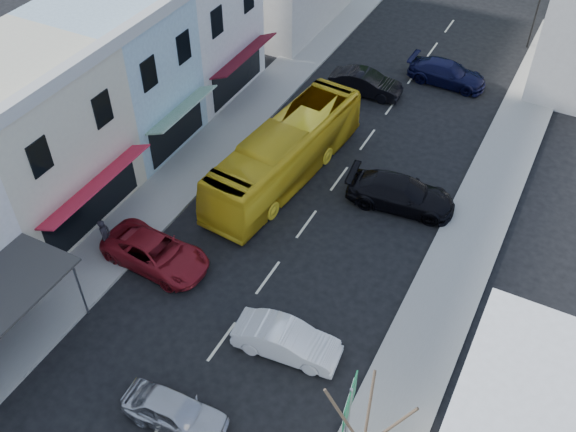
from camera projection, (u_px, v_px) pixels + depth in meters
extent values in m
plane|color=black|center=(222.00, 341.00, 26.75)|extent=(120.00, 120.00, 0.00)
cube|color=gray|center=(202.00, 158.00, 35.73)|extent=(3.00, 52.00, 0.15)
cube|color=gray|center=(465.00, 247.00, 30.67)|extent=(3.00, 52.00, 0.15)
cube|color=beige|center=(24.00, 143.00, 30.19)|extent=(7.00, 8.00, 8.00)
cube|color=#B21B31|center=(96.00, 185.00, 29.46)|extent=(1.30, 6.80, 0.08)
cube|color=#91B0BC|center=(118.00, 75.00, 34.74)|extent=(7.00, 6.00, 8.00)
cube|color=#195926|center=(182.00, 109.00, 34.01)|extent=(1.30, 5.10, 0.08)
cube|color=silver|center=(185.00, 26.00, 38.97)|extent=(7.00, 7.00, 8.00)
cube|color=#530B17|center=(244.00, 55.00, 38.23)|extent=(1.30, 5.95, 0.08)
imported|color=yellow|center=(285.00, 154.00, 33.61)|extent=(3.61, 11.79, 3.10)
imported|color=#BCBCC1|center=(175.00, 411.00, 23.61)|extent=(4.51, 2.08, 1.40)
imported|color=white|center=(287.00, 341.00, 25.92)|extent=(4.56, 2.25, 1.40)
imported|color=maroon|center=(156.00, 253.00, 29.52)|extent=(4.71, 2.18, 1.40)
imported|color=black|center=(401.00, 195.00, 32.51)|extent=(4.69, 2.37, 1.40)
imported|color=black|center=(365.00, 84.00, 40.30)|extent=(4.52, 2.11, 1.40)
imported|color=black|center=(447.00, 74.00, 41.20)|extent=(4.54, 1.93, 1.40)
imported|color=black|center=(106.00, 237.00, 29.84)|extent=(0.57, 0.70, 1.70)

